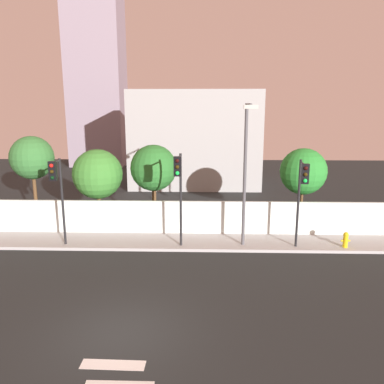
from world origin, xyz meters
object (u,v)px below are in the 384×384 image
Objects in this scene: street_lamp_curbside at (246,164)px; roadside_tree_rightmost at (303,172)px; traffic_light_right at (57,185)px; roadside_tree_leftmost at (32,158)px; traffic_light_left at (179,182)px; roadside_tree_midleft at (98,174)px; roadside_tree_midright at (154,168)px; traffic_light_center at (302,187)px; fire_hydrant at (346,239)px.

street_lamp_curbside reaches higher than roadside_tree_rightmost.
roadside_tree_leftmost is (-2.81, 3.82, 0.75)m from traffic_light_right.
traffic_light_right is at bearing 179.51° from traffic_light_left.
roadside_tree_midleft is 11.69m from roadside_tree_rightmost.
street_lamp_curbside reaches higher than roadside_tree_leftmost.
traffic_light_left is at bearing -170.13° from street_lamp_curbside.
roadside_tree_rightmost is (6.77, 3.87, -0.14)m from traffic_light_left.
roadside_tree_leftmost is (-11.79, 3.32, -0.19)m from street_lamp_curbside.
street_lamp_curbside is 1.30× the size of roadside_tree_leftmost.
roadside_tree_midright is at bearing 113.60° from traffic_light_left.
roadside_tree_leftmost is at bearing 180.00° from roadside_tree_midright.
street_lamp_curbside is (-2.56, 0.69, 0.92)m from traffic_light_center.
roadside_tree_leftmost is at bearing 155.89° from traffic_light_left.
traffic_light_left is 7.80m from roadside_tree_rightmost.
fire_hydrant is 0.17× the size of roadside_tree_midleft.
traffic_light_left reaches higher than fire_hydrant.
traffic_light_right is at bearing -177.90° from fire_hydrant.
traffic_light_left reaches higher than traffic_light_right.
fire_hydrant is 10.84m from roadside_tree_midright.
roadside_tree_rightmost is at bearing 0.00° from roadside_tree_midleft.
roadside_tree_midleft is at bearing 141.82° from traffic_light_left.
traffic_light_left reaches higher than roadside_tree_rightmost.
roadside_tree_leftmost reaches higher than roadside_tree_midleft.
traffic_light_left is 6.26m from roadside_tree_midleft.
roadside_tree_rightmost is (3.62, 3.32, -0.89)m from street_lamp_curbside.
roadside_tree_midright reaches higher than traffic_light_center.
traffic_light_right is 4.80m from roadside_tree_leftmost.
roadside_tree_leftmost reaches higher than roadside_tree_rightmost.
traffic_light_right is 9.04m from street_lamp_curbside.
traffic_light_left is at bearing -150.28° from roadside_tree_rightmost.
roadside_tree_rightmost is at bearing 75.20° from traffic_light_center.
fire_hydrant is (14.03, 0.52, -2.78)m from traffic_light_right.
traffic_light_left is 0.66× the size of street_lamp_curbside.
traffic_light_center is 11.54m from traffic_light_right.
traffic_light_left is 3.29m from street_lamp_curbside.
street_lamp_curbside is (8.98, 0.50, 0.93)m from traffic_light_right.
fire_hydrant is at bearing -18.45° from roadside_tree_midright.
traffic_light_right is 0.63× the size of street_lamp_curbside.
fire_hydrant is 13.78m from roadside_tree_midleft.
traffic_light_center is 4.14m from roadside_tree_rightmost.
roadside_tree_leftmost is 1.16× the size of roadside_tree_midleft.
roadside_tree_midleft reaches higher than traffic_light_right.
fire_hydrant is at bearing -14.12° from roadside_tree_midleft.
traffic_light_left is at bearing -0.49° from traffic_light_right.
roadside_tree_rightmost is (1.06, 4.00, 0.03)m from traffic_light_center.
traffic_light_left is at bearing -24.11° from roadside_tree_leftmost.
roadside_tree_leftmost is at bearing 164.29° from street_lamp_curbside.
traffic_light_right reaches higher than traffic_light_center.
roadside_tree_midleft is at bearing 180.00° from roadside_tree_rightmost.
traffic_light_right is at bearing -176.82° from street_lamp_curbside.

